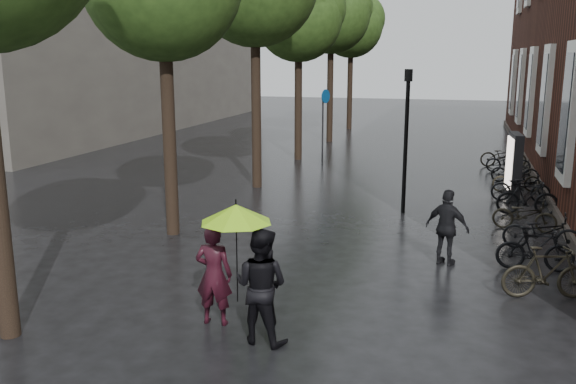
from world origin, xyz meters
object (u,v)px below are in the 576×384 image
(person_burgundy, at_px, (214,275))
(person_black, at_px, (261,286))
(pedestrian_walking, at_px, (447,228))
(lamp_post, at_px, (406,127))
(parked_bicycles, at_px, (520,192))
(ad_lightbox, at_px, (514,165))

(person_burgundy, bearing_deg, person_black, 152.90)
(person_burgundy, relative_size, pedestrian_walking, 1.04)
(lamp_post, bearing_deg, person_burgundy, -105.30)
(person_black, height_order, parked_bicycles, person_black)
(pedestrian_walking, height_order, lamp_post, lamp_post)
(lamp_post, bearing_deg, parked_bicycles, 27.42)
(ad_lightbox, bearing_deg, lamp_post, -140.53)
(person_black, bearing_deg, parked_bicycles, -104.22)
(person_black, distance_m, ad_lightbox, 12.72)
(parked_bicycles, bearing_deg, ad_lightbox, 95.85)
(person_burgundy, distance_m, parked_bicycles, 11.60)
(person_black, distance_m, pedestrian_walking, 5.28)
(parked_bicycles, height_order, ad_lightbox, ad_lightbox)
(person_black, bearing_deg, person_burgundy, -13.63)
(ad_lightbox, height_order, lamp_post, lamp_post)
(person_burgundy, bearing_deg, lamp_post, -109.28)
(parked_bicycles, xyz_separation_m, lamp_post, (-3.29, -1.71, 2.01))
(parked_bicycles, bearing_deg, person_black, -113.70)
(person_burgundy, relative_size, ad_lightbox, 0.85)
(person_burgundy, distance_m, pedestrian_walking, 5.51)
(pedestrian_walking, relative_size, lamp_post, 0.41)
(ad_lightbox, xyz_separation_m, lamp_post, (-3.15, -3.04, 1.44))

